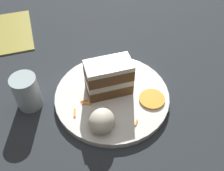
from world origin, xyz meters
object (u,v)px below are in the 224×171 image
(cake_slice, at_px, (109,78))
(orange_garnish, at_px, (152,99))
(plate, at_px, (112,96))
(cream_dollop, at_px, (101,120))
(drinking_glass, at_px, (27,94))
(menu_card, at_px, (11,32))

(cake_slice, relative_size, orange_garnish, 1.99)
(plate, xyz_separation_m, cake_slice, (0.01, 0.01, 0.05))
(plate, relative_size, cream_dollop, 4.23)
(plate, bearing_deg, cake_slice, 41.46)
(drinking_glass, bearing_deg, cream_dollop, -102.61)
(cake_slice, height_order, orange_garnish, cake_slice)
(cake_slice, distance_m, orange_garnish, 0.12)
(plate, relative_size, menu_card, 1.28)
(orange_garnish, bearing_deg, cake_slice, 84.02)
(cream_dollop, height_order, menu_card, cream_dollop)
(cake_slice, bearing_deg, drinking_glass, 82.95)
(orange_garnish, relative_size, drinking_glass, 0.70)
(cake_slice, bearing_deg, cream_dollop, 155.33)
(plate, bearing_deg, cream_dollop, 176.69)
(orange_garnish, bearing_deg, plate, 90.05)
(cream_dollop, bearing_deg, cake_slice, 2.36)
(plate, relative_size, cake_slice, 2.28)
(cake_slice, xyz_separation_m, drinking_glass, (-0.07, 0.19, -0.02))
(drinking_glass, distance_m, menu_card, 0.32)
(plate, bearing_deg, orange_garnish, -89.95)
(plate, height_order, drinking_glass, drinking_glass)
(plate, relative_size, drinking_glass, 3.16)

